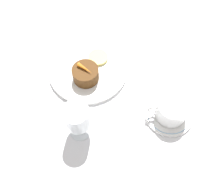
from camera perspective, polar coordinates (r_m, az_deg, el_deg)
The scene contains 10 objects.
ground_plane at distance 0.85m, azimuth -3.51°, elevation 3.29°, with size 3.00×3.00×0.00m, color white.
dinner_plate at distance 0.88m, azimuth -5.24°, elevation 6.13°, with size 0.26×0.26×0.01m.
saucer at distance 0.81m, azimuth 12.29°, elevation -3.39°, with size 0.15×0.15×0.01m.
coffee_cup at distance 0.78m, azimuth 12.91°, elevation -2.46°, with size 0.12×0.09×0.06m.
spoon at distance 0.80m, azimuth 9.17°, elevation -3.04°, with size 0.05×0.11×0.00m.
wine_glass at distance 0.70m, azimuth -7.63°, elevation -4.42°, with size 0.07×0.07×0.13m.
fork at distance 0.90m, azimuth -17.56°, elevation 3.68°, with size 0.05×0.19×0.01m.
dessert_cake at distance 0.83m, azimuth -5.76°, elevation 5.22°, with size 0.08×0.08×0.05m.
carrot_garnish at distance 0.81m, azimuth -5.95°, elevation 6.40°, with size 0.05×0.04×0.01m.
pineapple_slice at distance 0.89m, azimuth -3.03°, elevation 8.80°, with size 0.07×0.07×0.01m.
Camera 1 is at (-0.04, 0.46, 0.72)m, focal length 42.00 mm.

